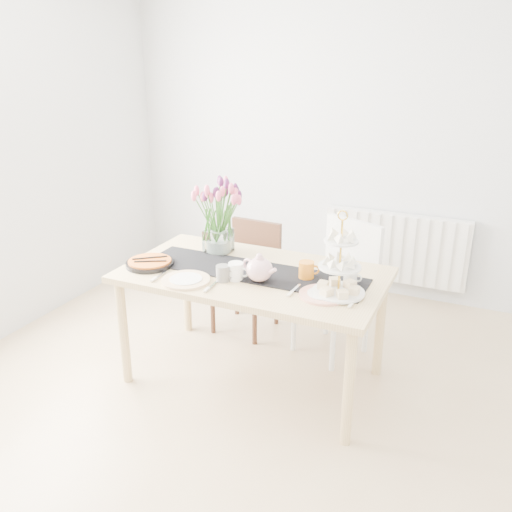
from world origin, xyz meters
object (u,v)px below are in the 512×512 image
at_px(tulip_vase, 217,206).
at_px(cream_jug, 350,277).
at_px(dining_table, 253,283).
at_px(mug_orange, 306,270).
at_px(chair_brown, 250,268).
at_px(tart_tin, 150,263).
at_px(plate_left, 186,280).
at_px(cake_stand, 339,274).
at_px(teapot, 259,269).
at_px(mug_white, 236,271).
at_px(mug_grey, 223,273).
at_px(plate_right, 324,295).
at_px(radiator, 395,248).
at_px(chair_white, 341,277).

xyz_separation_m(tulip_vase, cream_jug, (0.95, -0.15, -0.28)).
distance_m(dining_table, mug_orange, 0.36).
bearing_deg(chair_brown, tart_tin, -106.13).
relative_size(tulip_vase, mug_orange, 5.46).
height_order(tulip_vase, plate_left, tulip_vase).
distance_m(cake_stand, mug_orange, 0.28).
bearing_deg(teapot, mug_white, -149.98).
relative_size(cream_jug, plate_left, 0.28).
xyz_separation_m(dining_table, cake_stand, (0.57, -0.10, 0.20)).
xyz_separation_m(cake_stand, mug_grey, (-0.67, -0.10, -0.08)).
xyz_separation_m(cake_stand, plate_right, (-0.07, -0.05, -0.12)).
bearing_deg(chair_brown, teapot, -57.43).
xyz_separation_m(radiator, tart_tin, (-1.21, -1.83, 0.32)).
bearing_deg(mug_orange, plate_right, -79.34).
relative_size(mug_grey, mug_orange, 0.88).
xyz_separation_m(dining_table, tulip_vase, (-0.36, 0.22, 0.40)).
bearing_deg(dining_table, plate_left, -135.61).
bearing_deg(tulip_vase, chair_brown, 86.93).
relative_size(chair_brown, chair_white, 0.88).
bearing_deg(cream_jug, mug_white, -158.72).
relative_size(radiator, chair_white, 1.28).
distance_m(tart_tin, plate_right, 1.14).
bearing_deg(plate_left, chair_white, 52.71).
height_order(tart_tin, mug_orange, mug_orange).
distance_m(radiator, mug_grey, 2.00).
bearing_deg(plate_right, mug_white, 179.84).
height_order(cake_stand, cream_jug, cake_stand).
xyz_separation_m(chair_brown, tart_tin, (-0.30, -0.84, 0.29)).
xyz_separation_m(chair_white, mug_white, (-0.43, -0.76, 0.25)).
bearing_deg(plate_right, chair_white, 98.40).
bearing_deg(chair_white, tulip_vase, -129.42).
bearing_deg(tulip_vase, radiator, 57.12).
bearing_deg(cake_stand, dining_table, 169.97).
distance_m(cake_stand, mug_white, 0.62).
relative_size(chair_white, cream_jug, 11.69).
bearing_deg(mug_white, plate_right, -3.87).
distance_m(radiator, mug_white, 1.94).
distance_m(cake_stand, cream_jug, 0.19).
distance_m(tulip_vase, teapot, 0.62).
xyz_separation_m(dining_table, plate_left, (-0.30, -0.29, 0.08)).
distance_m(chair_white, teapot, 0.84).
height_order(chair_brown, mug_white, mug_white).
bearing_deg(dining_table, mug_white, -106.18).
xyz_separation_m(teapot, mug_grey, (-0.20, -0.07, -0.03)).
bearing_deg(plate_right, dining_table, 163.10).
bearing_deg(radiator, chair_brown, -132.36).
bearing_deg(mug_grey, tulip_vase, 112.00).
xyz_separation_m(tart_tin, mug_white, (0.60, 0.02, 0.04)).
relative_size(cake_stand, mug_grey, 4.54).
relative_size(radiator, cream_jug, 14.95).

